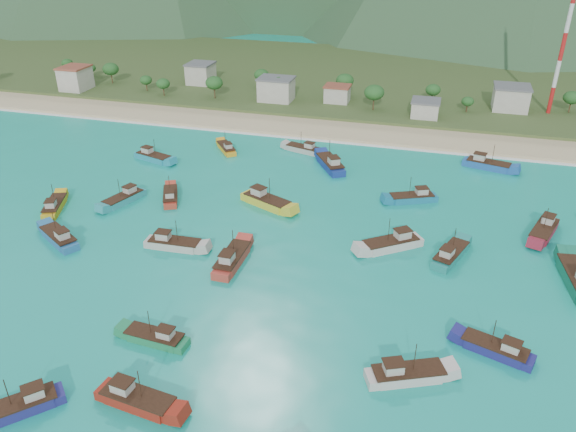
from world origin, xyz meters
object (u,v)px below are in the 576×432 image
(boat_17, at_px, (59,238))
(boat_24, at_px, (266,202))
(boat_7, at_px, (412,198))
(boat_32, at_px, (232,260))
(boat_5, at_px, (55,206))
(boat_10, at_px, (156,338))
(boat_12, at_px, (392,244))
(boat_0, at_px, (137,400))
(radio_tower, at_px, (566,33))
(boat_11, at_px, (226,149))
(boat_1, at_px, (544,231))
(boat_13, at_px, (330,164))
(boat_14, at_px, (450,255))
(boat_26, at_px, (174,244))
(boat_15, at_px, (153,157))
(boat_31, at_px, (496,350))
(boat_30, at_px, (487,165))
(boat_9, at_px, (407,375))
(boat_22, at_px, (170,197))
(boat_21, at_px, (124,199))
(boat_3, at_px, (303,149))

(boat_17, xyz_separation_m, boat_24, (33.63, 25.38, 0.11))
(boat_7, xyz_separation_m, boat_32, (-29.15, -34.37, 0.12))
(boat_5, height_order, boat_32, boat_32)
(boat_10, xyz_separation_m, boat_12, (30.28, 35.94, 0.21))
(boat_7, bearing_deg, boat_0, 132.81)
(boat_0, height_order, boat_7, boat_0)
(radio_tower, height_order, boat_32, radio_tower)
(boat_11, height_order, boat_17, boat_17)
(boat_1, xyz_separation_m, boat_17, (-89.82, -27.90, -0.03))
(boat_13, relative_size, boat_14, 1.10)
(boat_1, distance_m, boat_26, 71.76)
(radio_tower, height_order, boat_5, radio_tower)
(boat_15, bearing_deg, boat_7, 101.84)
(boat_24, distance_m, boat_26, 24.37)
(boat_15, bearing_deg, boat_13, 116.46)
(boat_7, bearing_deg, boat_11, 46.72)
(boat_1, bearing_deg, radio_tower, -77.01)
(boat_1, bearing_deg, boat_12, 45.09)
(boat_13, relative_size, boat_31, 1.17)
(boat_7, height_order, boat_30, boat_30)
(boat_15, relative_size, boat_31, 1.05)
(boat_12, bearing_deg, boat_7, -42.38)
(boat_12, bearing_deg, boat_1, -101.53)
(boat_5, relative_size, boat_14, 0.94)
(boat_9, xyz_separation_m, boat_26, (-45.24, 22.81, -0.00))
(boat_0, bearing_deg, radio_tower, 162.06)
(boat_0, bearing_deg, boat_26, -154.02)
(boat_1, xyz_separation_m, boat_26, (-67.61, -24.05, -0.06))
(boat_11, xyz_separation_m, boat_24, (20.07, -27.93, 0.29))
(boat_1, xyz_separation_m, boat_11, (-76.26, 25.41, -0.21))
(boat_24, bearing_deg, boat_30, 150.75)
(boat_15, bearing_deg, radio_tower, 139.50)
(boat_14, height_order, boat_17, boat_17)
(boat_22, relative_size, boat_26, 0.93)
(boat_10, relative_size, boat_12, 0.87)
(boat_9, bearing_deg, boat_32, -146.15)
(boat_21, distance_m, boat_31, 81.43)
(boat_30, bearing_deg, boat_22, -46.77)
(boat_11, height_order, boat_22, boat_22)
(boat_3, relative_size, boat_10, 1.04)
(boat_0, distance_m, boat_31, 49.77)
(boat_15, height_order, boat_31, boat_15)
(radio_tower, distance_m, boat_14, 99.66)
(boat_21, xyz_separation_m, boat_30, (77.16, 41.17, 0.12))
(boat_26, bearing_deg, boat_14, 98.86)
(boat_5, relative_size, boat_31, 1.00)
(radio_tower, distance_m, boat_5, 146.67)
(boat_10, distance_m, boat_21, 48.75)
(boat_3, distance_m, boat_30, 46.73)
(boat_1, height_order, boat_21, boat_1)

